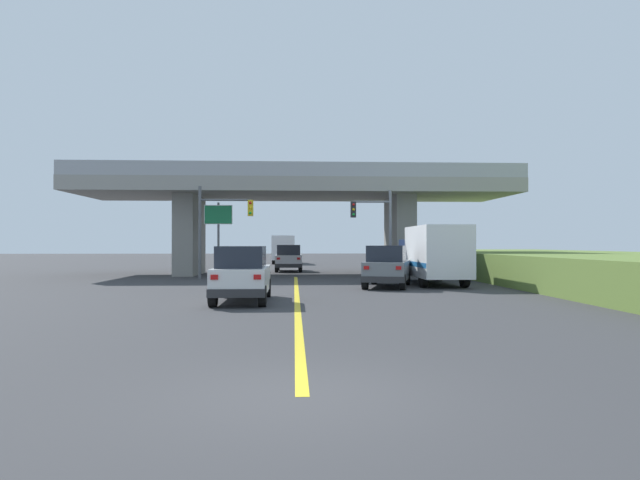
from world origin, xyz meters
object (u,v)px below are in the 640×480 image
Objects in this scene: suv_lead at (242,274)px; box_truck at (434,254)px; highway_sign at (218,222)px; traffic_signal_farside at (218,221)px; suv_crossing at (387,266)px; semi_truck_distant at (284,249)px; sedan_oncoming at (289,258)px; traffic_signal_nearside at (377,223)px.

box_truck reaches higher than suv_lead.
highway_sign reaches higher than suv_lead.
traffic_signal_farside reaches higher than highway_sign.
semi_truck_distant is at bearing 115.59° from suv_crossing.
sedan_oncoming is at bearing 118.69° from box_truck.
highway_sign is (-0.21, 1.60, 0.01)m from traffic_signal_farside.
box_truck is at bearing -28.73° from highway_sign.
suv_lead is 15.00m from highway_sign.
suv_crossing is at bearing 45.05° from suv_lead.
traffic_signal_farside is at bearing 101.61° from suv_lead.
traffic_signal_farside is at bearing -179.83° from traffic_signal_nearside.
suv_lead is at bearing -78.39° from traffic_signal_farside.
traffic_signal_farside is (-2.65, 12.92, 2.46)m from suv_lead.
semi_truck_distant is (-8.31, 30.04, -0.02)m from box_truck.
box_truck is 1.01× the size of semi_truck_distant.
traffic_signal_farside reaches higher than traffic_signal_nearside.
highway_sign is 0.69× the size of semi_truck_distant.
suv_crossing is 1.11× the size of sedan_oncoming.
traffic_signal_farside is 1.61m from highway_sign.
suv_crossing is 0.91× the size of traffic_signal_nearside.
semi_truck_distant is at bearing 92.49° from sedan_oncoming.
box_truck reaches higher than semi_truck_distant.
semi_truck_distant is at bearing 82.22° from traffic_signal_farside.
sedan_oncoming is 0.79× the size of traffic_signal_farside.
traffic_signal_nearside is (5.42, -8.93, 2.35)m from sedan_oncoming.
suv_lead is 9.05m from suv_crossing.
box_truck is 15.86m from sedan_oncoming.
suv_crossing is at bearing -72.35° from sedan_oncoming.
suv_lead is at bearing -78.82° from highway_sign.
box_truck is at bearing -61.31° from sedan_oncoming.
suv_crossing is at bearing -94.40° from traffic_signal_nearside.
traffic_signal_nearside is at bearing -58.72° from sedan_oncoming.
sedan_oncoming is (1.47, 21.87, 0.00)m from suv_lead.
highway_sign is at bearing 101.18° from suv_lead.
traffic_signal_nearside is at bearing 0.17° from traffic_signal_farside.
suv_crossing is (6.39, 6.41, 0.00)m from suv_lead.
traffic_signal_farside reaches higher than suv_lead.
highway_sign is at bearing 97.60° from traffic_signal_farside.
traffic_signal_nearside reaches higher than box_truck.
box_truck is at bearing -22.88° from traffic_signal_farside.
suv_lead is 0.96× the size of highway_sign.
sedan_oncoming is at bearing 65.24° from traffic_signal_farside.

